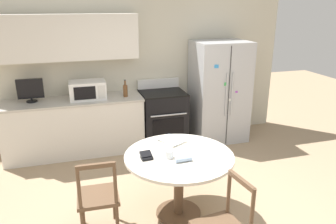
% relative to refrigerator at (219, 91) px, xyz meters
% --- Properties ---
extents(back_wall, '(5.20, 0.44, 2.60)m').
position_rel_refrigerator_xyz_m(back_wall, '(-1.63, 0.38, 0.58)').
color(back_wall, beige).
rests_on(back_wall, ground_plane).
extents(kitchen_counter, '(2.16, 0.64, 0.90)m').
position_rel_refrigerator_xyz_m(kitchen_counter, '(-2.46, 0.08, -0.41)').
color(kitchen_counter, silver).
rests_on(kitchen_counter, ground_plane).
extents(refrigerator, '(0.91, 0.76, 1.73)m').
position_rel_refrigerator_xyz_m(refrigerator, '(0.00, 0.00, 0.00)').
color(refrigerator, '#B2B5BA').
rests_on(refrigerator, ground_plane).
extents(oven_range, '(0.73, 0.68, 1.08)m').
position_rel_refrigerator_xyz_m(oven_range, '(-1.00, 0.05, -0.40)').
color(oven_range, black).
rests_on(oven_range, ground_plane).
extents(microwave, '(0.55, 0.37, 0.28)m').
position_rel_refrigerator_xyz_m(microwave, '(-2.22, 0.06, 0.18)').
color(microwave, white).
rests_on(microwave, kitchen_counter).
extents(countertop_tv, '(0.38, 0.16, 0.36)m').
position_rel_refrigerator_xyz_m(countertop_tv, '(-3.05, 0.13, 0.23)').
color(countertop_tv, black).
rests_on(countertop_tv, kitchen_counter).
extents(counter_bottle, '(0.07, 0.07, 0.28)m').
position_rel_refrigerator_xyz_m(counter_bottle, '(-1.64, 0.01, 0.14)').
color(counter_bottle, brown).
rests_on(counter_bottle, kitchen_counter).
extents(dining_table, '(1.20, 1.20, 0.76)m').
position_rel_refrigerator_xyz_m(dining_table, '(-1.38, -1.96, -0.25)').
color(dining_table, beige).
rests_on(dining_table, ground_plane).
extents(dining_chair_left, '(0.44, 0.44, 0.90)m').
position_rel_refrigerator_xyz_m(dining_chair_left, '(-2.29, -2.04, -0.43)').
color(dining_chair_left, brown).
rests_on(dining_chair_left, ground_plane).
extents(candle_glass, '(0.09, 0.09, 0.08)m').
position_rel_refrigerator_xyz_m(candle_glass, '(-1.51, -2.00, -0.07)').
color(candle_glass, silver).
rests_on(candle_glass, dining_table).
extents(folded_napkin, '(0.18, 0.06, 0.05)m').
position_rel_refrigerator_xyz_m(folded_napkin, '(-1.39, -2.13, -0.08)').
color(folded_napkin, '#A3BCDB').
rests_on(folded_napkin, dining_table).
extents(wallet, '(0.13, 0.14, 0.07)m').
position_rel_refrigerator_xyz_m(wallet, '(-1.75, -1.94, -0.08)').
color(wallet, black).
rests_on(wallet, dining_table).
extents(mail_stack, '(0.34, 0.37, 0.02)m').
position_rel_refrigerator_xyz_m(mail_stack, '(-1.35, -1.59, -0.10)').
color(mail_stack, white).
rests_on(mail_stack, dining_table).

